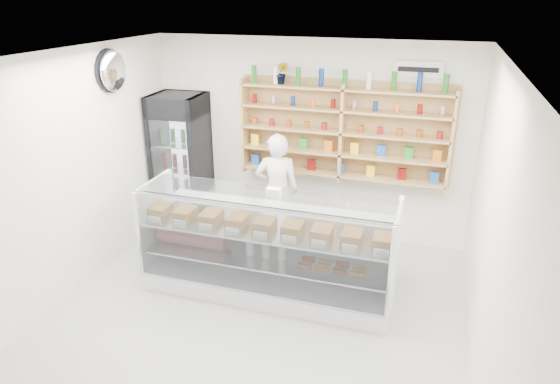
% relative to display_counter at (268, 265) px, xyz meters
% --- Properties ---
extents(room, '(5.00, 5.00, 5.00)m').
position_rel_display_counter_xyz_m(room, '(0.02, -0.73, 1.05)').
color(room, '#B8B8BD').
rests_on(room, ground).
extents(display_counter, '(2.93, 0.88, 1.28)m').
position_rel_display_counter_xyz_m(display_counter, '(0.00, 0.00, 0.00)').
color(display_counter, white).
rests_on(display_counter, floor).
extents(shop_worker, '(0.67, 0.51, 1.63)m').
position_rel_display_counter_xyz_m(shop_worker, '(-0.26, 1.17, 0.46)').
color(shop_worker, white).
rests_on(shop_worker, floor).
extents(drinks_cooler, '(0.75, 0.73, 2.01)m').
position_rel_display_counter_xyz_m(drinks_cooler, '(-1.83, 1.41, 0.66)').
color(drinks_cooler, black).
rests_on(drinks_cooler, floor).
extents(wall_shelving, '(2.84, 0.28, 1.33)m').
position_rel_display_counter_xyz_m(wall_shelving, '(0.52, 1.61, 1.24)').
color(wall_shelving, tan).
rests_on(wall_shelving, back_wall).
extents(potted_plant, '(0.17, 0.15, 0.29)m').
position_rel_display_counter_xyz_m(potted_plant, '(-0.33, 1.61, 1.99)').
color(potted_plant, '#1E6626').
rests_on(potted_plant, wall_shelving).
extents(security_mirror, '(0.15, 0.50, 0.50)m').
position_rel_display_counter_xyz_m(security_mirror, '(-2.15, 0.47, 2.10)').
color(security_mirror, silver).
rests_on(security_mirror, left_wall).
extents(wall_sign, '(0.62, 0.03, 0.20)m').
position_rel_display_counter_xyz_m(wall_sign, '(1.42, 1.74, 2.10)').
color(wall_sign, white).
rests_on(wall_sign, back_wall).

